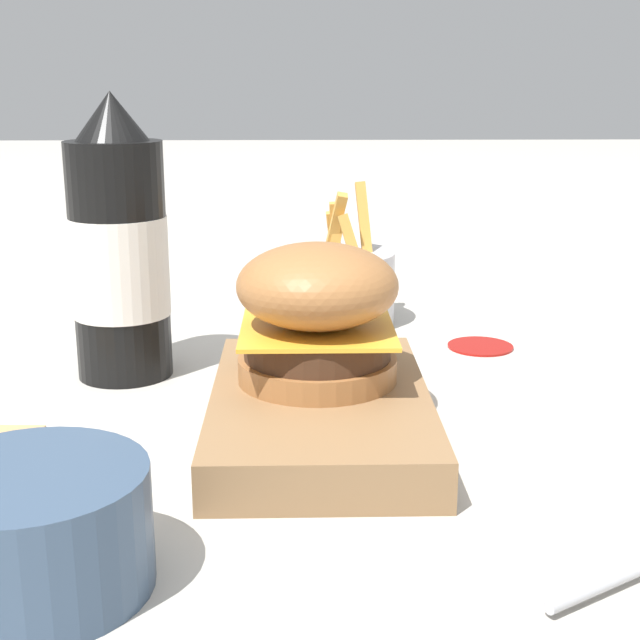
{
  "coord_description": "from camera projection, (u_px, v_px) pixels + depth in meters",
  "views": [
    {
      "loc": [
        -0.57,
        0.05,
        0.24
      ],
      "look_at": [
        0.01,
        0.03,
        0.08
      ],
      "focal_mm": 50.0,
      "sensor_mm": 36.0,
      "label": 1
    }
  ],
  "objects": [
    {
      "name": "fries_basket",
      "position": [
        336.0,
        286.0,
        0.9
      ],
      "size": [
        0.12,
        0.12,
        0.14
      ],
      "color": "#B7B7BC",
      "rests_on": "ground_plane"
    },
    {
      "name": "ketchup_puddle",
      "position": [
        480.0,
        345.0,
        0.82
      ],
      "size": [
        0.06,
        0.06,
        0.0
      ],
      "color": "#9E140F",
      "rests_on": "ground_plane"
    },
    {
      "name": "burger",
      "position": [
        317.0,
        312.0,
        0.63
      ],
      "size": [
        0.11,
        0.11,
        0.1
      ],
      "color": "#9E6638",
      "rests_on": "serving_board"
    },
    {
      "name": "side_bowl",
      "position": [
        34.0,
        528.0,
        0.43
      ],
      "size": [
        0.11,
        0.11,
        0.06
      ],
      "color": "#384C66",
      "rests_on": "ground_plane"
    },
    {
      "name": "serving_board",
      "position": [
        320.0,
        411.0,
        0.62
      ],
      "size": [
        0.25,
        0.15,
        0.03
      ],
      "color": "olive",
      "rests_on": "ground_plane"
    },
    {
      "name": "ground_plane",
      "position": [
        367.0,
        440.0,
        0.62
      ],
      "size": [
        6.0,
        6.0,
        0.0
      ],
      "primitive_type": "plane",
      "color": "#B7B2A8"
    },
    {
      "name": "ketchup_bottle",
      "position": [
        119.0,
        253.0,
        0.72
      ],
      "size": [
        0.08,
        0.08,
        0.23
      ],
      "color": "black",
      "rests_on": "ground_plane"
    }
  ]
}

